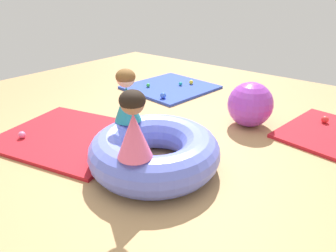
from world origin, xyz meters
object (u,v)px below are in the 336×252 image
Objects in this scene: play_ball_yellow at (191,82)px; play_ball_teal at (180,84)px; inflatable_cushion at (154,151)px; play_ball_blue at (163,95)px; child_in_pink at (134,126)px; exercise_ball_large at (250,104)px; child_in_teal at (127,96)px; play_ball_red at (325,119)px; play_ball_green at (148,85)px; play_ball_pink at (22,135)px.

play_ball_teal is (-0.10, -0.17, -0.00)m from play_ball_yellow.
inflatable_cushion reaches higher than play_ball_blue.
play_ball_blue is (-1.27, 1.86, -0.53)m from child_in_pink.
exercise_ball_large is (1.47, -0.87, 0.20)m from play_ball_yellow.
child_in_teal is at bearing 169.88° from inflatable_cushion.
play_ball_blue is (-0.72, 1.40, -0.52)m from child_in_teal.
play_ball_red is (2.21, -0.30, 0.01)m from play_ball_yellow.
play_ball_green is at bearing -131.46° from play_ball_teal.
play_ball_red is at bearing -80.16° from child_in_pink.
inflatable_cushion is 0.60m from child_in_pink.
play_ball_green is (-1.27, 1.67, -0.53)m from child_in_teal.
play_ball_green is (-0.55, 0.27, -0.01)m from play_ball_blue.
play_ball_green reaches higher than play_ball_teal.
play_ball_red is (0.84, 2.42, -0.54)m from child_in_pink.
play_ball_blue is at bearing -83.94° from play_ball_yellow.
child_in_pink is at bearing -60.15° from play_ball_teal.
inflatable_cushion is at bearing -62.46° from play_ball_yellow.
exercise_ball_large reaches higher than inflatable_cushion.
play_ball_pink is at bearing -100.51° from play_ball_blue.
play_ball_yellow reaches higher than play_ball_teal.
child_in_teal is 2.47m from play_ball_red.
play_ball_teal is (-1.46, 2.55, -0.55)m from child_in_pink.
child_in_pink is 3.09m from play_ball_yellow.
inflatable_cushion is 2.35× the size of child_in_teal.
play_ball_yellow is 0.82× the size of play_ball_red.
inflatable_cushion is at bearing 157.57° from child_in_teal.
play_ball_yellow is at bearing 117.54° from inflatable_cushion.
child_in_teal is 2.17m from play_ball_green.
exercise_ball_large reaches higher than play_ball_red.
play_ball_blue is 0.71m from play_ball_teal.
inflatable_cushion is 1.58m from play_ball_pink.
child_in_pink is at bearing -69.40° from inflatable_cushion.
exercise_ball_large is at bearing -142.10° from play_ball_red.
inflatable_cushion is at bearing -99.80° from exercise_ball_large.
play_ball_yellow is 1.72m from exercise_ball_large.
play_ball_blue is at bearing -74.57° from play_ball_teal.
play_ball_green is at bearing -128.22° from play_ball_yellow.
play_ball_blue reaches higher than play_ball_pink.
child_in_pink reaches higher than play_ball_blue.
play_ball_red is (1.40, 1.96, -0.52)m from child_in_teal.
child_in_pink is 7.61× the size of play_ball_yellow.
play_ball_teal is 1.73m from exercise_ball_large.
play_ball_yellow is at bearing 51.78° from play_ball_green.
play_ball_green is 0.74× the size of play_ball_red.
play_ball_teal is 0.11× the size of exercise_ball_large.
child_in_teal reaches higher than exercise_ball_large.
play_ball_pink is 2.64m from exercise_ball_large.
exercise_ball_large is (0.11, 1.85, -0.35)m from child_in_pink.
play_ball_red is (2.48, 2.55, 0.00)m from play_ball_pink.
play_ball_teal is at bearing 121.35° from inflatable_cushion.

